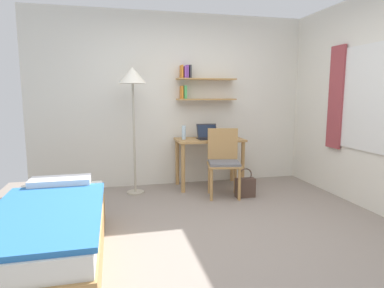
# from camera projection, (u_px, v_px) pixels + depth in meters

# --- Properties ---
(ground_plane) EXTENTS (5.28, 5.28, 0.00)m
(ground_plane) POSITION_uv_depth(u_px,v_px,m) (218.00, 234.00, 3.33)
(ground_plane) COLOR gray
(wall_back) EXTENTS (4.40, 0.27, 2.60)m
(wall_back) POSITION_uv_depth(u_px,v_px,m) (179.00, 100.00, 5.08)
(wall_back) COLOR silver
(wall_back) RESTS_ON ground_plane
(bed) EXTENTS (0.87, 1.85, 0.54)m
(bed) POSITION_uv_depth(u_px,v_px,m) (50.00, 233.00, 2.78)
(bed) COLOR #B2844C
(bed) RESTS_ON ground_plane
(desk) EXTENTS (1.00, 0.54, 0.73)m
(desk) POSITION_uv_depth(u_px,v_px,m) (209.00, 148.00, 4.97)
(desk) COLOR #B2844C
(desk) RESTS_ON ground_plane
(desk_chair) EXTENTS (0.51, 0.48, 0.93)m
(desk_chair) POSITION_uv_depth(u_px,v_px,m) (224.00, 159.00, 4.53)
(desk_chair) COLOR #B2844C
(desk_chair) RESTS_ON ground_plane
(standing_lamp) EXTENTS (0.38, 0.38, 1.76)m
(standing_lamp) POSITION_uv_depth(u_px,v_px,m) (133.00, 83.00, 4.47)
(standing_lamp) COLOR #B2A893
(standing_lamp) RESTS_ON ground_plane
(laptop) EXTENTS (0.31, 0.24, 0.22)m
(laptop) POSITION_uv_depth(u_px,v_px,m) (208.00, 135.00, 4.94)
(laptop) COLOR black
(laptop) RESTS_ON desk
(water_bottle) EXTENTS (0.06, 0.06, 0.20)m
(water_bottle) POSITION_uv_depth(u_px,v_px,m) (184.00, 133.00, 4.87)
(water_bottle) COLOR silver
(water_bottle) RESTS_ON desk
(book_stack) EXTENTS (0.18, 0.24, 0.11)m
(book_stack) POSITION_uv_depth(u_px,v_px,m) (229.00, 134.00, 5.07)
(book_stack) COLOR #333338
(book_stack) RESTS_ON desk
(handbag) EXTENTS (0.27, 0.11, 0.40)m
(handbag) POSITION_uv_depth(u_px,v_px,m) (245.00, 187.00, 4.51)
(handbag) COLOR #4C382D
(handbag) RESTS_ON ground_plane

